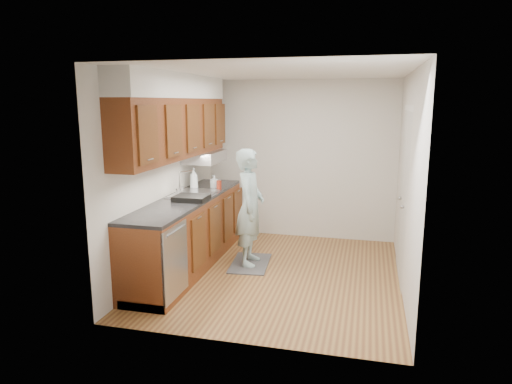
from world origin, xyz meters
TOP-DOWN VIEW (x-y plane):
  - floor at (0.00, 0.00)m, footprint 3.50×3.50m
  - ceiling at (0.00, 0.00)m, footprint 3.50×3.50m
  - wall_left at (-1.50, 0.00)m, footprint 0.02×3.50m
  - wall_right at (1.50, 0.00)m, footprint 0.02×3.50m
  - wall_back at (0.00, 1.75)m, footprint 3.00×0.02m
  - counter at (-1.20, -0.00)m, footprint 0.64×2.80m
  - upper_cabinets at (-1.33, 0.05)m, footprint 0.47×2.80m
  - closet_door at (1.49, 0.30)m, footprint 0.02×1.22m
  - floor_mat at (-0.44, 0.27)m, footprint 0.56×0.87m
  - person at (-0.44, 0.27)m, footprint 0.46×0.65m
  - soap_bottle_a at (-1.33, 0.56)m, footprint 0.16×0.16m
  - soap_bottle_b at (-1.08, 0.72)m, footprint 0.11×0.11m
  - soap_bottle_c at (-1.15, 0.91)m, footprint 0.17×0.17m
  - soda_can at (-0.97, 0.60)m, footprint 0.08×0.08m
  - steel_can at (-1.05, 0.81)m, footprint 0.08×0.08m
  - dish_rack at (-1.08, -0.17)m, footprint 0.41×0.34m

SIDE VIEW (x-z plane):
  - floor at x=0.00m, z-range 0.00..0.00m
  - floor_mat at x=-0.44m, z-range 0.00..0.02m
  - counter at x=-1.20m, z-range -0.16..1.14m
  - person at x=-0.44m, z-range 0.02..1.77m
  - dish_rack at x=-1.08m, z-range 0.94..1.00m
  - steel_can at x=-1.05m, z-range 0.94..1.06m
  - soda_can at x=-0.97m, z-range 0.94..1.07m
  - soap_bottle_c at x=-1.15m, z-range 0.94..1.10m
  - closet_door at x=1.49m, z-range 0.00..2.05m
  - soap_bottle_b at x=-1.08m, z-range 0.94..1.12m
  - soap_bottle_a at x=-1.33m, z-range 0.94..1.24m
  - wall_left at x=-1.50m, z-range 0.00..2.50m
  - wall_right at x=1.50m, z-range 0.00..2.50m
  - wall_back at x=0.00m, z-range 0.00..2.50m
  - upper_cabinets at x=-1.33m, z-range 1.34..2.55m
  - ceiling at x=0.00m, z-range 2.50..2.50m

